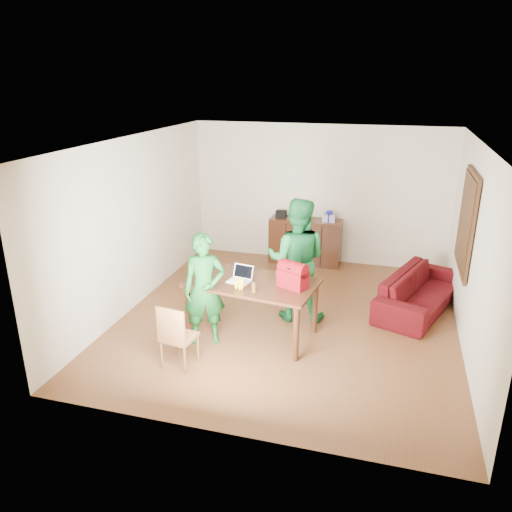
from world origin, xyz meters
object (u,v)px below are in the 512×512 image
(table, at_px, (252,289))
(red_bag, at_px, (293,277))
(laptop, at_px, (239,279))
(person_near, at_px, (205,289))
(sofa, at_px, (420,291))
(bottle, at_px, (254,286))
(chair, at_px, (179,348))
(person_far, at_px, (297,260))

(table, xyz_separation_m, red_bag, (0.58, -0.03, 0.25))
(red_bag, bearing_deg, laptop, -154.72)
(laptop, bearing_deg, person_near, -133.05)
(person_near, bearing_deg, sofa, 8.52)
(laptop, bearing_deg, table, 28.93)
(bottle, bearing_deg, laptop, 136.83)
(red_bag, bearing_deg, bottle, -123.13)
(table, height_order, red_bag, red_bag)
(table, relative_size, chair, 2.15)
(table, xyz_separation_m, chair, (-0.68, -1.05, -0.47))
(table, height_order, bottle, bottle)
(bottle, relative_size, sofa, 0.08)
(chair, relative_size, laptop, 2.64)
(table, bearing_deg, person_near, -141.02)
(laptop, xyz_separation_m, bottle, (0.30, -0.28, 0.04))
(table, distance_m, laptop, 0.24)
(person_far, bearing_deg, bottle, 68.10)
(person_near, bearing_deg, chair, -122.73)
(chair, distance_m, sofa, 3.98)
(table, bearing_deg, person_far, 63.90)
(table, relative_size, person_far, 1.00)
(laptop, bearing_deg, person_far, 60.62)
(bottle, bearing_deg, person_far, 71.21)
(table, bearing_deg, sofa, 41.05)
(laptop, xyz_separation_m, red_bag, (0.76, 0.03, 0.10))
(person_near, distance_m, red_bag, 1.22)
(chair, distance_m, laptop, 1.27)
(person_far, relative_size, sofa, 0.92)
(table, relative_size, bottle, 11.45)
(laptop, height_order, sofa, laptop)
(table, distance_m, chair, 1.33)
(person_far, xyz_separation_m, sofa, (1.86, 0.82, -0.65))
(person_far, bearing_deg, chair, 53.72)
(person_near, xyz_separation_m, sofa, (2.92, 1.90, -0.49))
(table, distance_m, person_far, 0.90)
(chair, xyz_separation_m, bottle, (0.80, 0.71, 0.66))
(chair, relative_size, sofa, 0.43)
(bottle, xyz_separation_m, sofa, (2.22, 1.89, -0.61))
(table, bearing_deg, laptop, -154.17)
(table, height_order, sofa, table)
(chair, relative_size, bottle, 5.31)
(chair, height_order, sofa, chair)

